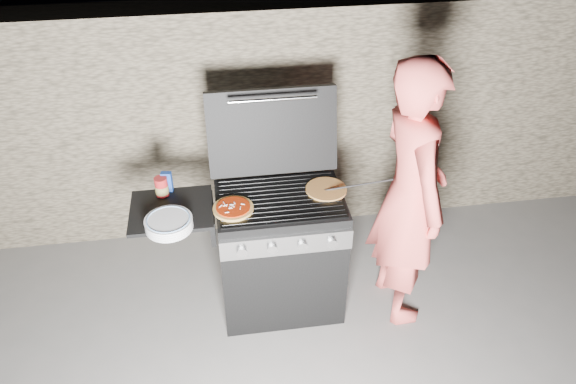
{
  "coord_description": "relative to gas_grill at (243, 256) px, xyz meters",
  "views": [
    {
      "loc": [
        -0.37,
        -2.79,
        2.97
      ],
      "look_at": [
        0.05,
        0.0,
        0.95
      ],
      "focal_mm": 35.0,
      "sensor_mm": 36.0,
      "label": 1
    }
  ],
  "objects": [
    {
      "name": "ground",
      "position": [
        0.25,
        0.0,
        -0.46
      ],
      "size": [
        50.0,
        50.0,
        0.0
      ],
      "primitive_type": "plane",
      "color": "slate"
    },
    {
      "name": "stone_wall",
      "position": [
        0.25,
        1.05,
        0.44
      ],
      "size": [
        8.0,
        0.35,
        1.8
      ],
      "primitive_type": "cube",
      "color": "#7D6F58",
      "rests_on": "ground"
    },
    {
      "name": "person",
      "position": [
        1.05,
        -0.11,
        0.47
      ],
      "size": [
        0.49,
        0.7,
        1.84
      ],
      "primitive_type": "imported",
      "rotation": [
        0.0,
        0.0,
        1.65
      ],
      "color": "#EA564F",
      "rests_on": "ground"
    },
    {
      "name": "pizza_plain",
      "position": [
        0.55,
        0.04,
        0.46
      ],
      "size": [
        0.33,
        0.33,
        0.01
      ],
      "primitive_type": "cylinder",
      "rotation": [
        0.0,
        0.0,
        -0.3
      ],
      "color": "#DC9D53",
      "rests_on": "gas_grill"
    },
    {
      "name": "gas_grill",
      "position": [
        0.0,
        0.0,
        0.0
      ],
      "size": [
        1.34,
        0.79,
        0.91
      ],
      "primitive_type": null,
      "color": "black",
      "rests_on": "ground"
    },
    {
      "name": "tongs",
      "position": [
        0.74,
        0.0,
        0.5
      ],
      "size": [
        0.45,
        0.07,
        0.09
      ],
      "primitive_type": "cylinder",
      "rotation": [
        0.0,
        1.4,
        -0.12
      ],
      "color": "black",
      "rests_on": "gas_grill"
    },
    {
      "name": "sauce_jar",
      "position": [
        -0.47,
        0.15,
        0.51
      ],
      "size": [
        0.11,
        0.11,
        0.13
      ],
      "primitive_type": "cylinder",
      "rotation": [
        0.0,
        0.0,
        -0.37
      ],
      "color": "#A41D1F",
      "rests_on": "gas_grill"
    },
    {
      "name": "pizza_topped",
      "position": [
        -0.05,
        -0.08,
        0.47
      ],
      "size": [
        0.28,
        0.28,
        0.03
      ],
      "primitive_type": null,
      "rotation": [
        0.0,
        0.0,
        0.15
      ],
      "color": "tan",
      "rests_on": "gas_grill"
    },
    {
      "name": "plate_stack",
      "position": [
        -0.43,
        -0.19,
        0.48
      ],
      "size": [
        0.36,
        0.36,
        0.06
      ],
      "primitive_type": "cylinder",
      "rotation": [
        0.0,
        0.0,
        -0.41
      ],
      "color": "silver",
      "rests_on": "gas_grill"
    },
    {
      "name": "blue_carton",
      "position": [
        -0.44,
        0.19,
        0.52
      ],
      "size": [
        0.07,
        0.05,
        0.14
      ],
      "primitive_type": "cube",
      "rotation": [
        0.0,
        0.0,
        -0.16
      ],
      "color": "navy",
      "rests_on": "gas_grill"
    }
  ]
}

